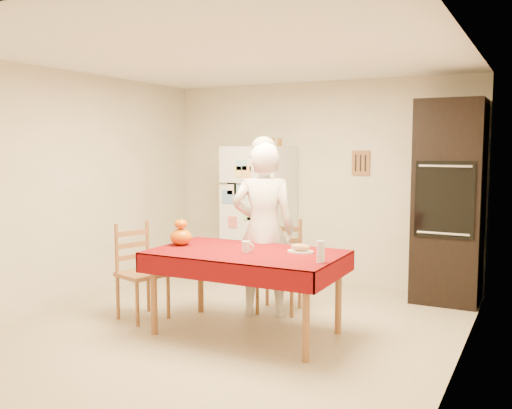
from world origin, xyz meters
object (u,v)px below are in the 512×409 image
Objects in this scene: pumpkin_lower at (181,237)px; bread_plate at (301,252)px; wine_glass at (321,252)px; dining_table at (246,259)px; refrigerator at (259,214)px; oven_cabinet at (449,202)px; coffee_mug at (246,247)px; seated_woman at (264,230)px; chair_far at (281,262)px; chair_left at (139,267)px.

bread_plate is at bearing 7.59° from pumpkin_lower.
dining_table is at bearing 168.54° from wine_glass.
dining_table is at bearing -161.36° from bread_plate.
oven_cabinet is (2.28, 0.05, 0.25)m from refrigerator.
bread_plate is at bearing 24.50° from coffee_mug.
refrigerator reaches higher than pumpkin_lower.
bread_plate is at bearing 123.81° from seated_woman.
bread_plate is (0.46, 0.16, 0.08)m from dining_table.
seated_woman is (-1.56, -1.39, -0.23)m from oven_cabinet.
coffee_mug is 0.57× the size of wine_glass.
pumpkin_lower is at bearing 173.97° from wine_glass.
seated_woman is at bearing 101.06° from dining_table.
pumpkin_lower is (-0.71, 0.00, 0.15)m from dining_table.
dining_table is 0.13m from coffee_mug.
oven_cabinet is 1.29× the size of dining_table.
seated_woman is 7.25× the size of bread_plate.
chair_far is 1.00× the size of chair_left.
coffee_mug is at bearing -125.23° from oven_cabinet.
bread_plate is (0.57, -0.42, -0.10)m from seated_woman.
dining_table is at bearing -0.00° from pumpkin_lower.
pumpkin_lower is at bearing -137.11° from chair_far.
chair_far is at bearing 94.21° from coffee_mug.
coffee_mug is at bearing 82.39° from seated_woman.
coffee_mug is 0.73m from pumpkin_lower.
seated_woman is at bearing 102.29° from coffee_mug.
coffee_mug is at bearing -72.23° from chair_left.
wine_glass is (0.77, -0.16, 0.16)m from dining_table.
dining_table is 7.08× the size of bread_plate.
chair_left is at bearing -142.52° from oven_cabinet.
wine_glass is at bearing -45.49° from bread_plate.
chair_left is 3.96× the size of bread_plate.
oven_cabinet reaches higher than coffee_mug.
refrigerator reaches higher than dining_table.
pumpkin_lower is at bearing -137.55° from oven_cabinet.
seated_woman is (-0.11, 0.58, 0.18)m from dining_table.
chair_far is at bearing -124.86° from seated_woman.
pumpkin_lower reaches higher than bread_plate.
chair_left is (-1.14, -0.89, 0.00)m from chair_far.
bread_plate is (-0.31, 0.31, -0.08)m from wine_glass.
pumpkin_lower is (0.48, 0.05, 0.33)m from chair_left.
oven_cabinet reaches higher than refrigerator.
refrigerator is at bearing 117.61° from chair_far.
pumpkin_lower is 1.18m from bread_plate.
dining_table is 1.79× the size of chair_left.
coffee_mug is (1.21, 0.00, 0.30)m from chair_left.
chair_far is at bearing -34.42° from chair_left.
refrigerator is 0.77× the size of oven_cabinet.
chair_left is at bearing -177.75° from dining_table.
wine_glass is (-0.67, -2.12, -0.25)m from oven_cabinet.
chair_far is (0.79, -1.08, -0.34)m from refrigerator.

